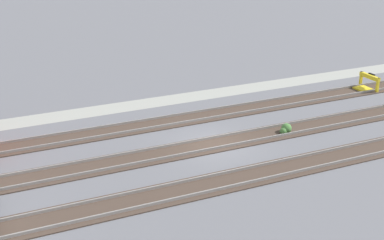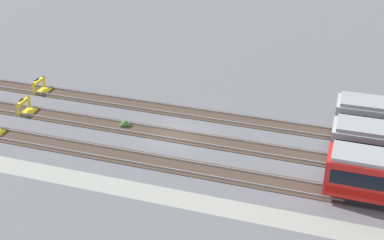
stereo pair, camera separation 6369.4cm
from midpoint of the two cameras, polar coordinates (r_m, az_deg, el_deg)
name	(u,v)px [view 1 (the left image)]	position (r m, az deg, el deg)	size (l,w,h in m)	color
ground_plane	(214,145)	(23.10, 64.47, -46.71)	(400.00, 400.00, 0.00)	slate
service_walkway	(163,101)	(22.51, 38.19, -38.42)	(54.00, 2.00, 0.01)	#9E9E93
rail_track_nearest	(185,119)	(22.38, 49.96, -43.09)	(90.00, 2.23, 0.21)	#47382D
rail_track_near_inner	(214,144)	(23.07, 64.53, -46.65)	(90.00, 2.24, 0.21)	#47382D
rail_track_middle	(251,176)	(24.53, 79.06, -48.11)	(90.00, 2.23, 0.21)	#47382D
bumper_stop_nearest_track	(367,83)	(33.31, 58.60, -22.13)	(1.36, 2.00, 1.22)	yellow
weed_clump	(286,129)	(26.05, 65.93, -37.67)	(0.92, 0.70, 0.64)	#4C7F3D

